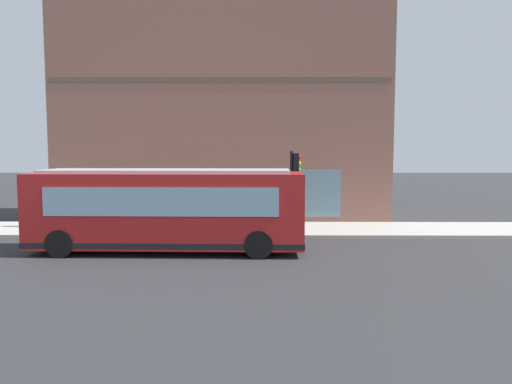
{
  "coord_description": "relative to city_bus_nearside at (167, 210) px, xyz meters",
  "views": [
    {
      "loc": [
        -18.0,
        -1.96,
        3.84
      ],
      "look_at": [
        3.28,
        -1.81,
        1.95
      ],
      "focal_mm": 34.31,
      "sensor_mm": 36.0,
      "label": 1
    }
  ],
  "objects": [
    {
      "name": "fire_hydrant",
      "position": [
        4.12,
        -0.2,
        -1.04
      ],
      "size": [
        0.35,
        0.35,
        0.74
      ],
      "color": "yellow",
      "rests_on": "sidewalk_curb"
    },
    {
      "name": "ground",
      "position": [
        -0.02,
        -1.47,
        -1.55
      ],
      "size": [
        120.0,
        120.0,
        0.0
      ],
      "primitive_type": "plane",
      "color": "#2D2D30"
    },
    {
      "name": "newspaper_vending_box",
      "position": [
        5.52,
        5.15,
        -0.95
      ],
      "size": [
        0.44,
        0.42,
        0.9
      ],
      "color": "#263F99",
      "rests_on": "sidewalk_curb"
    },
    {
      "name": "city_bus_nearside",
      "position": [
        0.0,
        0.0,
        0.0
      ],
      "size": [
        2.77,
        10.09,
        3.07
      ],
      "color": "red",
      "rests_on": "ground"
    },
    {
      "name": "building_corner",
      "position": [
        9.45,
        -1.47,
        5.0
      ],
      "size": [
        6.09,
        17.28,
        13.14
      ],
      "color": "#8C5B4C",
      "rests_on": "ground"
    },
    {
      "name": "sidewalk_curb",
      "position": [
        4.51,
        -1.47,
        -1.48
      ],
      "size": [
        3.85,
        40.0,
        0.15
      ],
      "primitive_type": "cube",
      "color": "#B2ADA3",
      "rests_on": "ground"
    },
    {
      "name": "pedestrian_near_hydrant",
      "position": [
        3.47,
        1.2,
        -0.49
      ],
      "size": [
        0.32,
        0.32,
        1.6
      ],
      "color": "#B23338",
      "rests_on": "sidewalk_curb"
    },
    {
      "name": "traffic_light_near_corner",
      "position": [
        3.08,
        -4.94,
        1.1
      ],
      "size": [
        0.32,
        0.49,
        3.59
      ],
      "color": "black",
      "rests_on": "sidewalk_curb"
    },
    {
      "name": "pedestrian_by_light_pole",
      "position": [
        4.86,
        5.86,
        -0.5
      ],
      "size": [
        0.32,
        0.32,
        1.59
      ],
      "color": "#B23338",
      "rests_on": "sidewalk_curb"
    },
    {
      "name": "pedestrian_walking_along_curb",
      "position": [
        4.82,
        7.36,
        -0.37
      ],
      "size": [
        0.32,
        0.32,
        1.79
      ],
      "color": "silver",
      "rests_on": "sidewalk_curb"
    }
  ]
}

